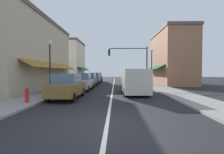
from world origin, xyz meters
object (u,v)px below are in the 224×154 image
(parked_car_nearest_left, at_px, (67,86))
(street_lamp_right_mid, at_px, (152,62))
(parked_car_third_left, at_px, (89,80))
(parked_car_second_left, at_px, (82,82))
(street_lamp_left_near, at_px, (50,58))
(parked_car_far_left, at_px, (95,78))
(traffic_signal_mast_arm, at_px, (133,59))
(parked_car_distant_left, at_px, (97,77))
(fire_hydrant, at_px, (27,95))
(van_in_lane, at_px, (134,81))

(parked_car_nearest_left, distance_m, street_lamp_right_mid, 12.85)
(street_lamp_right_mid, bearing_deg, parked_car_third_left, -176.98)
(parked_car_second_left, bearing_deg, street_lamp_left_near, -120.44)
(parked_car_far_left, xyz_separation_m, traffic_signal_mast_arm, (5.88, -2.58, 2.94))
(parked_car_second_left, xyz_separation_m, parked_car_distant_left, (-0.12, 14.61, 0.00))
(parked_car_distant_left, bearing_deg, parked_car_nearest_left, -90.52)
(street_lamp_left_near, height_order, street_lamp_right_mid, street_lamp_right_mid)
(parked_car_third_left, xyz_separation_m, parked_car_distant_left, (-0.09, 10.42, 0.00))
(parked_car_distant_left, bearing_deg, fire_hydrant, -95.23)
(parked_car_third_left, height_order, traffic_signal_mast_arm, traffic_signal_mast_arm)
(parked_car_distant_left, height_order, fire_hydrant, parked_car_distant_left)
(traffic_signal_mast_arm, relative_size, street_lamp_right_mid, 1.18)
(parked_car_second_left, relative_size, parked_car_far_left, 1.00)
(traffic_signal_mast_arm, height_order, fire_hydrant, traffic_signal_mast_arm)
(parked_car_second_left, distance_m, street_lamp_right_mid, 9.54)
(traffic_signal_mast_arm, bearing_deg, parked_car_far_left, 156.26)
(parked_car_third_left, relative_size, street_lamp_left_near, 0.93)
(street_lamp_left_near, bearing_deg, parked_car_far_left, 81.47)
(van_in_lane, bearing_deg, fire_hydrant, -146.60)
(parked_car_far_left, relative_size, traffic_signal_mast_arm, 0.73)
(parked_car_third_left, distance_m, street_lamp_left_near, 8.09)
(parked_car_nearest_left, distance_m, parked_car_third_left, 9.33)
(parked_car_third_left, xyz_separation_m, street_lamp_right_mid, (8.04, 0.42, 2.36))
(parked_car_nearest_left, xyz_separation_m, traffic_signal_mast_arm, (5.88, 12.15, 2.94))
(parked_car_third_left, height_order, street_lamp_right_mid, street_lamp_right_mid)
(parked_car_distant_left, bearing_deg, parked_car_far_left, -89.57)
(parked_car_second_left, distance_m, parked_car_third_left, 4.20)
(van_in_lane, xyz_separation_m, traffic_signal_mast_arm, (0.91, 9.43, 2.67))
(parked_car_distant_left, relative_size, fire_hydrant, 4.74)
(parked_car_distant_left, bearing_deg, street_lamp_left_near, -96.65)
(parked_car_second_left, relative_size, fire_hydrant, 4.73)
(parked_car_second_left, distance_m, parked_car_far_left, 9.59)
(street_lamp_left_near, xyz_separation_m, street_lamp_right_mid, (9.96, 7.98, 0.21))
(parked_car_distant_left, height_order, van_in_lane, van_in_lane)
(parked_car_nearest_left, relative_size, traffic_signal_mast_arm, 0.73)
(van_in_lane, relative_size, street_lamp_right_mid, 1.09)
(van_in_lane, bearing_deg, street_lamp_right_mid, 64.96)
(parked_car_nearest_left, relative_size, parked_car_third_left, 1.00)
(street_lamp_right_mid, xyz_separation_m, fire_hydrant, (-9.80, -11.77, -2.68))
(parked_car_distant_left, xyz_separation_m, street_lamp_left_near, (-1.83, -17.97, 2.14))
(street_lamp_right_mid, bearing_deg, street_lamp_left_near, -141.30)
(van_in_lane, xyz_separation_m, street_lamp_right_mid, (3.05, 7.04, 2.09))
(parked_car_far_left, height_order, fire_hydrant, parked_car_far_left)
(parked_car_second_left, height_order, parked_car_distant_left, same)
(van_in_lane, height_order, street_lamp_left_near, street_lamp_left_near)
(parked_car_second_left, bearing_deg, parked_car_third_left, 89.94)
(parked_car_far_left, xyz_separation_m, street_lamp_left_near, (-1.94, -12.95, 2.14))
(parked_car_far_left, relative_size, street_lamp_right_mid, 0.86)
(parked_car_distant_left, distance_m, traffic_signal_mast_arm, 10.12)
(parked_car_distant_left, distance_m, street_lamp_left_near, 18.19)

